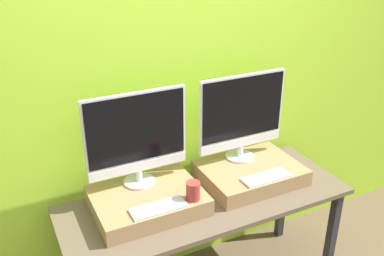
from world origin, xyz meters
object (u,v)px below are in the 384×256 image
at_px(keyboard_left, 158,208).
at_px(mug, 193,191).
at_px(monitor_right, 242,115).
at_px(keyboard_right, 266,177).
at_px(monitor_left, 137,136).

bearing_deg(keyboard_left, mug, -0.00).
xyz_separation_m(keyboard_left, mug, (0.20, -0.00, 0.05)).
height_order(keyboard_left, monitor_right, monitor_right).
bearing_deg(monitor_right, keyboard_right, -90.00).
relative_size(keyboard_left, mug, 2.84).
distance_m(mug, keyboard_right, 0.48).
xyz_separation_m(monitor_left, monitor_right, (0.68, 0.00, 0.00)).
relative_size(monitor_right, keyboard_right, 1.95).
xyz_separation_m(keyboard_left, keyboard_right, (0.68, 0.00, 0.00)).
distance_m(monitor_left, mug, 0.43).
bearing_deg(monitor_left, keyboard_right, -23.04).
xyz_separation_m(monitor_left, keyboard_left, (0.00, -0.29, -0.29)).
relative_size(monitor_left, monitor_right, 1.00).
relative_size(mug, keyboard_right, 0.35).
bearing_deg(keyboard_right, monitor_right, 90.00).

